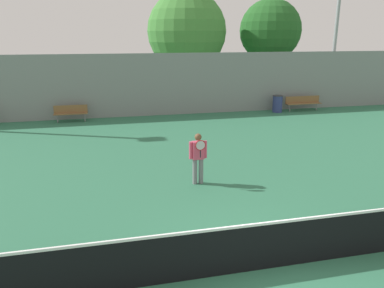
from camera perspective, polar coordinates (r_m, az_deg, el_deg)
ground_plane at (r=7.73m, az=10.94°, el=-18.16°), size 100.00×100.00×0.00m
tennis_net at (r=7.46m, az=11.15°, el=-14.93°), size 11.45×0.09×1.00m
tennis_player at (r=11.14m, az=0.93°, el=-1.82°), size 0.55×0.40×1.57m
bench_courtside_near at (r=23.40m, az=16.56°, el=6.20°), size 2.20×0.40×0.86m
bench_courtside_far at (r=20.46m, az=-17.99°, el=4.71°), size 1.69×0.40×0.86m
light_pole_far_right at (r=25.35m, az=21.34°, el=18.14°), size 0.90×0.60×9.19m
trash_bin at (r=22.52m, az=12.90°, el=6.00°), size 0.59×0.59×0.99m
back_fence at (r=20.99m, az=-5.51°, el=8.96°), size 32.22×0.06×3.41m
tree_green_tall at (r=26.91m, az=-0.81°, el=16.79°), size 5.44×5.44×7.33m
tree_dark_dense at (r=28.75m, az=11.83°, el=16.54°), size 4.41×4.41×6.89m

